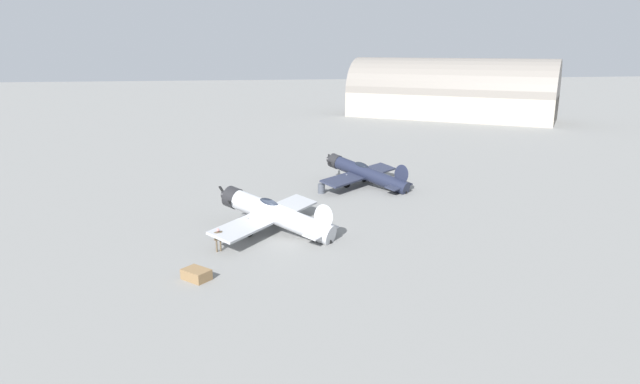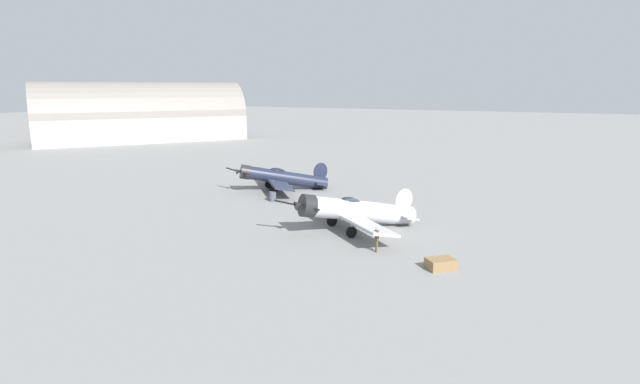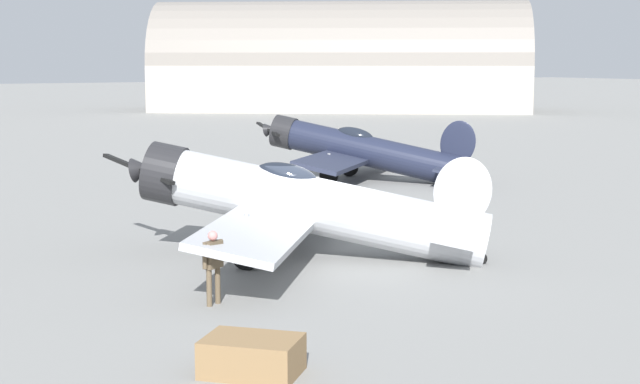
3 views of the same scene
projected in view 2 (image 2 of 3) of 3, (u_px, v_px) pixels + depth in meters
The scene contains 7 objects.
ground_plane at pixel (361, 229), 37.95m from camera, with size 400.00×400.00×0.00m, color gray.
airplane_foreground at pixel (355, 211), 37.45m from camera, with size 10.09×9.47×3.26m.
airplane_mid_apron at pixel (281, 178), 51.97m from camera, with size 9.34×9.22×3.07m.
ground_crew_mechanic at pixel (377, 237), 32.56m from camera, with size 0.40×0.57×1.64m.
equipment_crate at pixel (441, 264), 29.58m from camera, with size 1.92×1.92×0.64m.
fuel_drum at pixel (273, 196), 47.20m from camera, with size 0.69×0.69×0.91m.
distant_hangar at pixel (142, 120), 99.97m from camera, with size 32.99×39.32×13.39m.
Camera 2 is at (14.28, -33.82, 10.45)m, focal length 28.42 mm.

